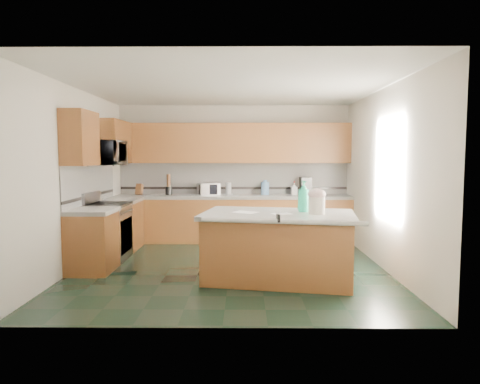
{
  "coord_description": "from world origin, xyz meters",
  "views": [
    {
      "loc": [
        0.21,
        -6.37,
        1.68
      ],
      "look_at": [
        0.15,
        0.35,
        1.12
      ],
      "focal_mm": 32.0,
      "sensor_mm": 36.0,
      "label": 1
    }
  ],
  "objects_px": {
    "treat_jar": "(317,205)",
    "coffee_maker": "(305,186)",
    "soap_bottle_island": "(304,196)",
    "toaster_oven": "(209,189)",
    "island_top": "(278,215)",
    "island_base": "(278,248)",
    "knife_block": "(139,189)"
  },
  "relations": [
    {
      "from": "soap_bottle_island",
      "to": "toaster_oven",
      "type": "relative_size",
      "value": 1.06
    },
    {
      "from": "treat_jar",
      "to": "toaster_oven",
      "type": "height_order",
      "value": "toaster_oven"
    },
    {
      "from": "knife_block",
      "to": "island_base",
      "type": "bearing_deg",
      "value": -32.81
    },
    {
      "from": "treat_jar",
      "to": "knife_block",
      "type": "relative_size",
      "value": 1.05
    },
    {
      "from": "toaster_oven",
      "to": "coffee_maker",
      "type": "xyz_separation_m",
      "value": [
        1.92,
        0.03,
        0.06
      ]
    },
    {
      "from": "island_base",
      "to": "coffee_maker",
      "type": "xyz_separation_m",
      "value": [
        0.75,
        2.69,
        0.66
      ]
    },
    {
      "from": "coffee_maker",
      "to": "toaster_oven",
      "type": "bearing_deg",
      "value": 175.62
    },
    {
      "from": "knife_block",
      "to": "toaster_oven",
      "type": "height_order",
      "value": "toaster_oven"
    },
    {
      "from": "toaster_oven",
      "to": "soap_bottle_island",
      "type": "bearing_deg",
      "value": -80.98
    },
    {
      "from": "toaster_oven",
      "to": "coffee_maker",
      "type": "bearing_deg",
      "value": -20.79
    },
    {
      "from": "island_base",
      "to": "soap_bottle_island",
      "type": "xyz_separation_m",
      "value": [
        0.35,
        0.11,
        0.7
      ]
    },
    {
      "from": "treat_jar",
      "to": "coffee_maker",
      "type": "xyz_separation_m",
      "value": [
        0.26,
        2.83,
        0.06
      ]
    },
    {
      "from": "island_top",
      "to": "coffee_maker",
      "type": "bearing_deg",
      "value": 84.07
    },
    {
      "from": "treat_jar",
      "to": "soap_bottle_island",
      "type": "distance_m",
      "value": 0.29
    },
    {
      "from": "treat_jar",
      "to": "toaster_oven",
      "type": "xyz_separation_m",
      "value": [
        -1.66,
        2.8,
        0.0
      ]
    },
    {
      "from": "island_base",
      "to": "coffee_maker",
      "type": "height_order",
      "value": "coffee_maker"
    },
    {
      "from": "knife_block",
      "to": "toaster_oven",
      "type": "xyz_separation_m",
      "value": [
        1.38,
        0.0,
        0.01
      ]
    },
    {
      "from": "island_base",
      "to": "toaster_oven",
      "type": "distance_m",
      "value": 2.97
    },
    {
      "from": "island_base",
      "to": "knife_block",
      "type": "relative_size",
      "value": 8.92
    },
    {
      "from": "island_top",
      "to": "toaster_oven",
      "type": "bearing_deg",
      "value": 123.29
    },
    {
      "from": "knife_block",
      "to": "treat_jar",
      "type": "bearing_deg",
      "value": -29.09
    },
    {
      "from": "island_base",
      "to": "coffee_maker",
      "type": "distance_m",
      "value": 2.88
    },
    {
      "from": "treat_jar",
      "to": "coffee_maker",
      "type": "relative_size",
      "value": 0.65
    },
    {
      "from": "island_top",
      "to": "treat_jar",
      "type": "relative_size",
      "value": 8.89
    },
    {
      "from": "island_base",
      "to": "treat_jar",
      "type": "bearing_deg",
      "value": -5.22
    },
    {
      "from": "soap_bottle_island",
      "to": "coffee_maker",
      "type": "distance_m",
      "value": 2.62
    },
    {
      "from": "toaster_oven",
      "to": "treat_jar",
      "type": "bearing_deg",
      "value": -80.99
    },
    {
      "from": "knife_block",
      "to": "coffee_maker",
      "type": "height_order",
      "value": "coffee_maker"
    },
    {
      "from": "treat_jar",
      "to": "toaster_oven",
      "type": "relative_size",
      "value": 0.57
    },
    {
      "from": "island_base",
      "to": "toaster_oven",
      "type": "relative_size",
      "value": 4.78
    },
    {
      "from": "island_top",
      "to": "toaster_oven",
      "type": "distance_m",
      "value": 2.91
    },
    {
      "from": "island_top",
      "to": "toaster_oven",
      "type": "xyz_separation_m",
      "value": [
        -1.16,
        2.66,
        0.15
      ]
    }
  ]
}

